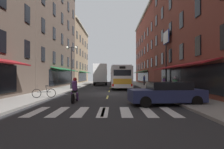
# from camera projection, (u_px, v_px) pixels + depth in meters

# --- Properties ---
(ground_plane) EXTENTS (34.80, 80.00, 0.10)m
(ground_plane) POSITION_uv_depth(u_px,v_px,m) (109.00, 94.00, 19.53)
(ground_plane) COLOR #28282B
(lane_centre_dashes) EXTENTS (0.14, 73.90, 0.01)m
(lane_centre_dashes) POSITION_uv_depth(u_px,v_px,m) (108.00, 94.00, 19.28)
(lane_centre_dashes) COLOR #DBCC4C
(lane_centre_dashes) RESTS_ON ground
(crosswalk_near) EXTENTS (7.10, 2.80, 0.01)m
(crosswalk_near) POSITION_uv_depth(u_px,v_px,m) (103.00, 112.00, 9.53)
(crosswalk_near) COLOR silver
(crosswalk_near) RESTS_ON ground
(sidewalk_left) EXTENTS (3.00, 80.00, 0.14)m
(sidewalk_left) POSITION_uv_depth(u_px,v_px,m) (50.00, 93.00, 19.58)
(sidewalk_left) COLOR gray
(sidewalk_left) RESTS_ON ground
(sidewalk_right) EXTENTS (3.00, 80.00, 0.14)m
(sidewalk_right) POSITION_uv_depth(u_px,v_px,m) (167.00, 93.00, 19.49)
(sidewalk_right) COLOR gray
(sidewalk_right) RESTS_ON ground
(storefront_row_left) EXTENTS (9.44, 79.90, 17.84)m
(storefront_row_left) POSITION_uv_depth(u_px,v_px,m) (7.00, 25.00, 21.57)
(storefront_row_left) COLOR brown
(storefront_row_left) RESTS_ON ground
(billboard_sign) EXTENTS (0.40, 2.39, 7.22)m
(billboard_sign) POSITION_uv_depth(u_px,v_px,m) (166.00, 46.00, 24.07)
(billboard_sign) COLOR black
(billboard_sign) RESTS_ON sidewalk_right
(transit_bus) EXTENTS (2.85, 12.48, 3.11)m
(transit_bus) POSITION_uv_depth(u_px,v_px,m) (120.00, 77.00, 28.80)
(transit_bus) COLOR silver
(transit_bus) RESTS_ON ground
(box_truck) EXTENTS (2.76, 8.10, 3.92)m
(box_truck) POSITION_uv_depth(u_px,v_px,m) (100.00, 75.00, 37.20)
(box_truck) COLOR black
(box_truck) RESTS_ON ground
(sedan_near) EXTENTS (4.54, 2.31, 1.41)m
(sedan_near) POSITION_uv_depth(u_px,v_px,m) (166.00, 93.00, 11.72)
(sedan_near) COLOR navy
(sedan_near) RESTS_ON ground
(sedan_mid) EXTENTS (2.02, 4.46, 1.35)m
(sedan_mid) POSITION_uv_depth(u_px,v_px,m) (103.00, 80.00, 48.45)
(sedan_mid) COLOR black
(sedan_mid) RESTS_ON ground
(motorcycle_rider) EXTENTS (0.62, 2.07, 1.66)m
(motorcycle_rider) POSITION_uv_depth(u_px,v_px,m) (75.00, 92.00, 12.99)
(motorcycle_rider) COLOR black
(motorcycle_rider) RESTS_ON ground
(bicycle_near) EXTENTS (1.68, 0.54, 0.91)m
(bicycle_near) POSITION_uv_depth(u_px,v_px,m) (44.00, 93.00, 14.44)
(bicycle_near) COLOR black
(bicycle_near) RESTS_ON sidewalk_left
(pedestrian_near) EXTENTS (0.42, 0.53, 1.59)m
(pedestrian_near) POSITION_uv_depth(u_px,v_px,m) (164.00, 82.00, 23.62)
(pedestrian_near) COLOR #4C4C51
(pedestrian_near) RESTS_ON sidewalk_right
(pedestrian_mid) EXTENTS (0.36, 0.36, 1.80)m
(pedestrian_mid) POSITION_uv_depth(u_px,v_px,m) (144.00, 80.00, 34.23)
(pedestrian_mid) COLOR black
(pedestrian_mid) RESTS_ON sidewalk_right
(pedestrian_far) EXTENTS (0.36, 0.36, 1.58)m
(pedestrian_far) POSITION_uv_depth(u_px,v_px,m) (175.00, 87.00, 14.04)
(pedestrian_far) COLOR #33663F
(pedestrian_far) RESTS_ON sidewalk_right
(street_lamp_twin) EXTENTS (1.42, 0.32, 5.44)m
(street_lamp_twin) POSITION_uv_depth(u_px,v_px,m) (71.00, 65.00, 24.84)
(street_lamp_twin) COLOR black
(street_lamp_twin) RESTS_ON sidewalk_left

